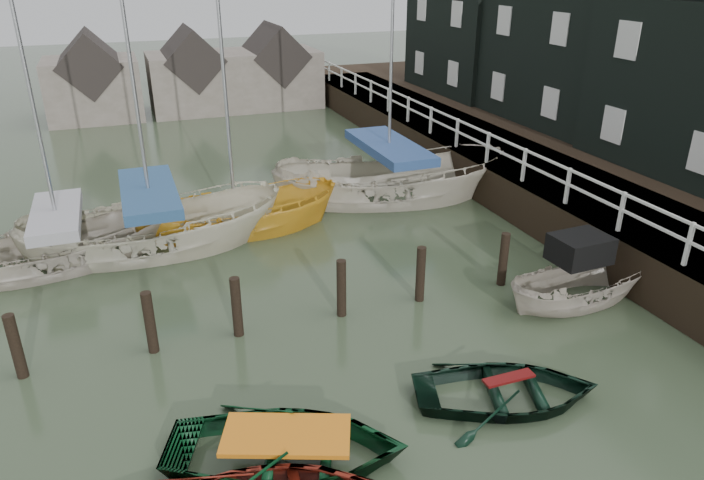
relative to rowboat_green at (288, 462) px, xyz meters
name	(u,v)px	position (x,y,z in m)	size (l,w,h in m)	color
ground	(335,405)	(1.20, 1.09, 0.00)	(120.00, 120.00, 0.00)	#2F3C26
pier	(490,164)	(10.68, 11.09, 0.71)	(3.04, 32.00, 2.70)	black
land_strip	(608,166)	(16.20, 11.09, 0.00)	(14.00, 38.00, 1.50)	black
quay_houses	(664,19)	(16.19, 9.75, 5.68)	(6.52, 28.14, 10.01)	black
mooring_pilings	(241,314)	(0.09, 4.09, 0.50)	(13.72, 0.22, 1.80)	black
far_sheds	(190,76)	(2.03, 27.09, 1.86)	(14.00, 4.08, 4.39)	#665B51
rowboat_green	(288,462)	(0.00, 0.00, 0.00)	(2.82, 3.95, 0.82)	black
rowboat_dkgreen	(506,401)	(4.24, 0.09, 0.00)	(2.47, 3.46, 0.72)	black
motorboat	(578,296)	(8.00, 2.75, 0.11)	(4.04, 1.69, 2.38)	#B8AC9D
sailboat_a	(66,261)	(-3.71, 9.25, 0.07)	(6.31, 3.27, 11.22)	#BEB3A2
sailboat_b	(156,246)	(-1.32, 9.44, 0.06)	(7.37, 3.02, 12.87)	beige
sailboat_c	(236,229)	(1.08, 9.97, 0.01)	(6.43, 2.92, 10.98)	gold
sailboat_d	(388,196)	(6.54, 10.91, 0.06)	(8.42, 4.90, 13.82)	beige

